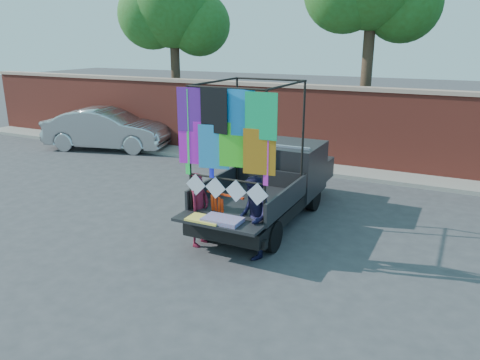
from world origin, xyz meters
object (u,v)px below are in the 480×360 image
at_px(sedan, 107,129).
at_px(woman, 199,209).
at_px(man, 253,218).
at_px(pickup_truck, 276,180).

height_order(sedan, woman, sedan).
bearing_deg(sedan, man, -139.26).
bearing_deg(pickup_truck, woman, -106.36).
relative_size(sedan, woman, 3.08).
bearing_deg(woman, pickup_truck, -17.69).
height_order(pickup_truck, man, pickup_truck).
xyz_separation_m(pickup_truck, man, (0.51, -2.39, -0.02)).
relative_size(pickup_truck, woman, 3.39).
bearing_deg(woman, sedan, 51.07).
xyz_separation_m(sedan, woman, (7.58, -5.84, -0.01)).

